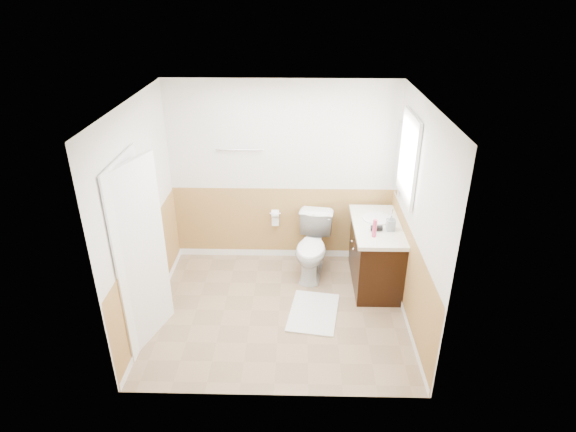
{
  "coord_description": "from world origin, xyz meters",
  "views": [
    {
      "loc": [
        0.22,
        -4.63,
        3.57
      ],
      "look_at": [
        0.1,
        0.25,
        1.15
      ],
      "focal_mm": 29.78,
      "sensor_mm": 36.0,
      "label": 1
    }
  ],
  "objects_px": {
    "toilet": "(313,247)",
    "vanity_cabinet": "(375,256)",
    "lotion_bottle": "(375,228)",
    "soap_dispenser": "(391,222)",
    "bath_mat": "(313,312)"
  },
  "relations": [
    {
      "from": "bath_mat",
      "to": "soap_dispenser",
      "type": "relative_size",
      "value": 3.77
    },
    {
      "from": "toilet",
      "to": "lotion_bottle",
      "type": "bearing_deg",
      "value": -26.52
    },
    {
      "from": "lotion_bottle",
      "to": "toilet",
      "type": "bearing_deg",
      "value": 144.55
    },
    {
      "from": "vanity_cabinet",
      "to": "soap_dispenser",
      "type": "bearing_deg",
      "value": -50.84
    },
    {
      "from": "vanity_cabinet",
      "to": "lotion_bottle",
      "type": "bearing_deg",
      "value": -107.59
    },
    {
      "from": "toilet",
      "to": "lotion_bottle",
      "type": "relative_size",
      "value": 3.69
    },
    {
      "from": "toilet",
      "to": "soap_dispenser",
      "type": "xyz_separation_m",
      "value": [
        0.92,
        -0.33,
        0.55
      ]
    },
    {
      "from": "vanity_cabinet",
      "to": "bath_mat",
      "type": "bearing_deg",
      "value": -139.64
    },
    {
      "from": "bath_mat",
      "to": "soap_dispenser",
      "type": "distance_m",
      "value": 1.43
    },
    {
      "from": "vanity_cabinet",
      "to": "soap_dispenser",
      "type": "distance_m",
      "value": 0.59
    },
    {
      "from": "toilet",
      "to": "soap_dispenser",
      "type": "relative_size",
      "value": 3.83
    },
    {
      "from": "toilet",
      "to": "vanity_cabinet",
      "type": "distance_m",
      "value": 0.82
    },
    {
      "from": "lotion_bottle",
      "to": "soap_dispenser",
      "type": "bearing_deg",
      "value": 37.39
    },
    {
      "from": "toilet",
      "to": "soap_dispenser",
      "type": "bearing_deg",
      "value": -10.85
    },
    {
      "from": "toilet",
      "to": "vanity_cabinet",
      "type": "bearing_deg",
      "value": -4.02
    }
  ]
}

